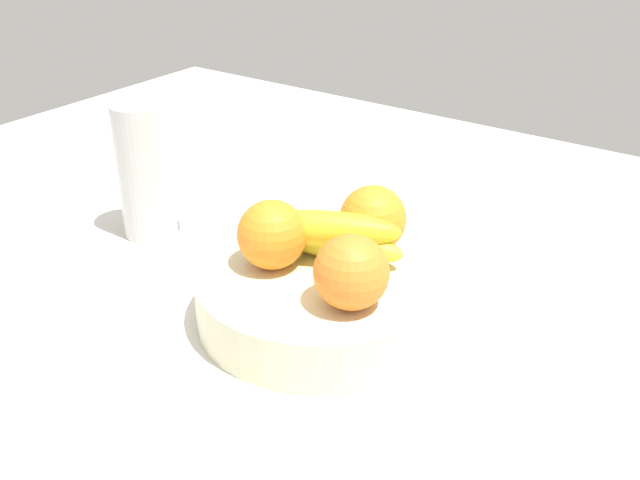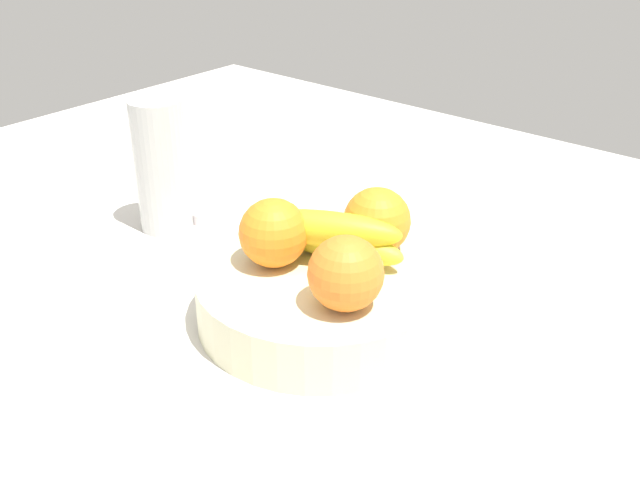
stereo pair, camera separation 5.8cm
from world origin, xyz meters
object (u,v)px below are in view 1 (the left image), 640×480
(orange_front_right, at_px, (375,219))
(orange_center, at_px, (272,235))
(orange_front_left, at_px, (351,272))
(thermos_tumbler, at_px, (145,171))
(jar_lid, at_px, (198,217))
(fruit_bowl, at_px, (320,296))
(banana_bunch, at_px, (327,235))

(orange_front_right, distance_m, orange_center, 0.12)
(orange_front_left, distance_m, orange_center, 0.12)
(orange_center, bearing_deg, thermos_tumbler, -12.31)
(orange_center, height_order, jar_lid, orange_center)
(fruit_bowl, relative_size, banana_bunch, 1.56)
(fruit_bowl, height_order, banana_bunch, banana_bunch)
(orange_front_right, bearing_deg, banana_bunch, 58.56)
(fruit_bowl, xyz_separation_m, thermos_tumbler, (0.31, -0.04, 0.06))
(orange_front_left, relative_size, orange_center, 1.00)
(banana_bunch, relative_size, jar_lid, 2.47)
(banana_bunch, bearing_deg, orange_front_right, -121.44)
(orange_front_left, relative_size, jar_lid, 1.09)
(banana_bunch, xyz_separation_m, thermos_tumbler, (0.30, -0.01, 0.00))
(orange_front_left, xyz_separation_m, thermos_tumbler, (0.37, -0.07, -0.01))
(fruit_bowl, distance_m, banana_bunch, 0.07)
(orange_front_right, height_order, orange_center, same)
(fruit_bowl, bearing_deg, thermos_tumbler, -7.22)
(fruit_bowl, bearing_deg, orange_front_left, 150.57)
(orange_front_right, xyz_separation_m, jar_lid, (0.30, -0.02, -0.09))
(fruit_bowl, bearing_deg, orange_center, 18.50)
(orange_center, distance_m, jar_lid, 0.27)
(orange_front_right, distance_m, banana_bunch, 0.06)
(thermos_tumbler, relative_size, jar_lid, 2.59)
(thermos_tumbler, height_order, jar_lid, thermos_tumbler)
(fruit_bowl, relative_size, orange_front_left, 3.56)
(fruit_bowl, xyz_separation_m, banana_bunch, (0.01, -0.03, 0.06))
(orange_front_right, xyz_separation_m, banana_bunch, (0.03, 0.05, -0.01))
(fruit_bowl, distance_m, orange_front_left, 0.10)
(banana_bunch, relative_size, thermos_tumbler, 0.95)
(orange_front_right, bearing_deg, thermos_tumbler, 6.83)
(fruit_bowl, distance_m, jar_lid, 0.30)
(orange_front_left, height_order, orange_center, same)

